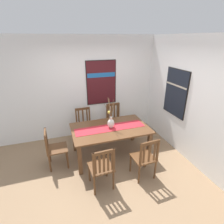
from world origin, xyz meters
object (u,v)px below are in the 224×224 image
at_px(dining_table, 110,131).
at_px(painting_on_side_wall, 176,93).
at_px(centerpiece_vase, 111,122).
at_px(chair_0, 102,167).
at_px(chair_1, 54,148).
at_px(chair_3, 84,124).
at_px(chair_2, 145,158).
at_px(painting_on_back_wall, 101,83).
at_px(chair_4, 115,119).

xyz_separation_m(dining_table, painting_on_side_wall, (1.63, -0.03, 0.78)).
bearing_deg(painting_on_side_wall, centerpiece_vase, 179.01).
relative_size(dining_table, chair_0, 1.92).
height_order(chair_1, chair_3, chair_3).
height_order(chair_2, painting_on_back_wall, painting_on_back_wall).
bearing_deg(chair_2, centerpiece_vase, 113.32).
bearing_deg(chair_3, chair_4, 1.00).
height_order(chair_0, chair_2, chair_2).
relative_size(chair_4, painting_on_back_wall, 0.76).
height_order(dining_table, chair_4, chair_4).
bearing_deg(chair_2, chair_3, 115.66).
height_order(chair_2, chair_3, chair_2).
bearing_deg(centerpiece_vase, chair_2, -66.68).
bearing_deg(chair_1, chair_4, 28.44).
bearing_deg(chair_3, chair_0, -90.09).
bearing_deg(centerpiece_vase, chair_1, -179.67).
bearing_deg(chair_0, chair_4, 64.40).
bearing_deg(chair_3, centerpiece_vase, -62.00).
bearing_deg(centerpiece_vase, painting_on_side_wall, -0.99).
bearing_deg(chair_3, dining_table, -62.59).
xyz_separation_m(centerpiece_vase, chair_3, (-0.47, 0.88, -0.41)).
height_order(chair_2, chair_4, chair_4).
bearing_deg(centerpiece_vase, chair_3, 118.00).
relative_size(chair_1, painting_on_side_wall, 0.78).
xyz_separation_m(dining_table, painting_on_back_wall, (0.14, 1.21, 0.86)).
bearing_deg(chair_4, dining_table, -115.09).
relative_size(dining_table, chair_1, 2.00).
distance_m(chair_0, chair_1, 1.22).
distance_m(chair_1, chair_4, 1.90).
relative_size(centerpiece_vase, painting_on_side_wall, 0.67).
height_order(centerpiece_vase, chair_3, centerpiece_vase).
distance_m(chair_1, chair_3, 1.20).
height_order(chair_3, painting_on_back_wall, painting_on_back_wall).
xyz_separation_m(chair_3, painting_on_side_wall, (2.09, -0.91, 0.95)).
relative_size(chair_0, chair_4, 0.99).
height_order(chair_1, chair_4, chair_4).
xyz_separation_m(chair_0, chair_2, (0.87, 0.01, -0.01)).
bearing_deg(chair_3, painting_on_back_wall, 29.25).
relative_size(chair_1, chair_3, 0.98).
relative_size(centerpiece_vase, chair_4, 0.82).
distance_m(centerpiece_vase, chair_0, 1.11).
distance_m(centerpiece_vase, chair_2, 1.08).
bearing_deg(chair_2, chair_0, -179.38).
xyz_separation_m(centerpiece_vase, painting_on_side_wall, (1.62, -0.03, 0.54)).
xyz_separation_m(centerpiece_vase, chair_4, (0.40, 0.90, -0.39)).
xyz_separation_m(painting_on_back_wall, painting_on_side_wall, (1.50, -1.24, -0.08)).
bearing_deg(chair_1, chair_2, -28.72).
relative_size(chair_3, chair_4, 0.98).
distance_m(chair_1, chair_2, 1.90).
bearing_deg(painting_on_back_wall, centerpiece_vase, -95.78).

